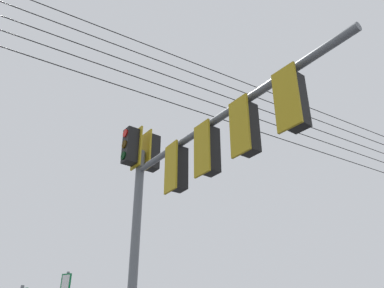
# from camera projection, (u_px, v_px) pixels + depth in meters

# --- Properties ---
(signal_mast_assembly) EXTENTS (5.85, 2.40, 6.31)m
(signal_mast_assembly) POSITION_uv_depth(u_px,v_px,m) (180.00, 174.00, 8.04)
(signal_mast_assembly) COLOR slate
(signal_mast_assembly) RESTS_ON ground
(overhead_wire_span) EXTENTS (13.90, 29.79, 2.37)m
(overhead_wire_span) POSITION_uv_depth(u_px,v_px,m) (93.00, 49.00, 10.33)
(overhead_wire_span) COLOR black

